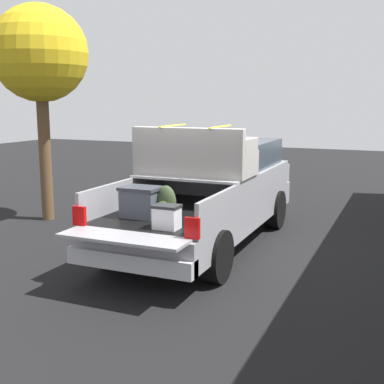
% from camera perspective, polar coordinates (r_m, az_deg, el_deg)
% --- Properties ---
extents(ground_plane, '(40.00, 40.00, 0.00)m').
position_cam_1_polar(ground_plane, '(9.42, 1.46, -5.99)').
color(ground_plane, black).
extents(pickup_truck, '(6.05, 2.06, 2.23)m').
position_cam_1_polar(pickup_truck, '(9.52, 2.28, 0.13)').
color(pickup_truck, gray).
rests_on(pickup_truck, ground_plane).
extents(tree_background, '(2.07, 2.07, 4.68)m').
position_cam_1_polar(tree_background, '(11.58, -16.91, 14.61)').
color(tree_background, brown).
rests_on(tree_background, ground_plane).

